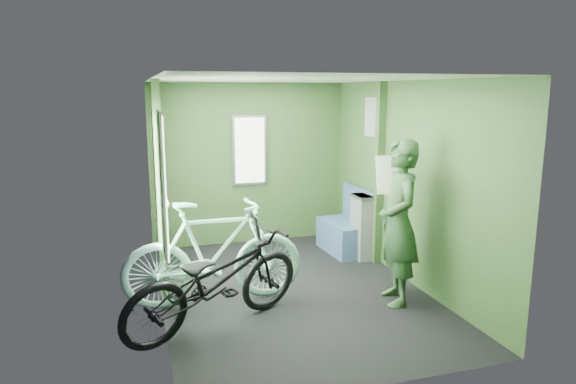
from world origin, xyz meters
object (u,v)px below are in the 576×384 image
object	(u,v)px
bicycle_mint	(215,304)
waste_box	(364,227)
bench_seat	(346,233)
bicycle_black	(218,330)
passenger	(398,222)

from	to	relation	value
bicycle_mint	waste_box	bearing A→B (deg)	-65.90
bicycle_mint	waste_box	size ratio (longest dim) A/B	2.18
bicycle_mint	waste_box	xyz separation A→B (m)	(2.12, 0.93, 0.43)
waste_box	bench_seat	distance (m)	0.38
bicycle_black	waste_box	size ratio (longest dim) A/B	2.21
bicycle_black	bench_seat	bearing A→B (deg)	-72.96
bicycle_mint	bench_seat	xyz separation A→B (m)	(2.01, 1.25, 0.26)
bicycle_black	passenger	distance (m)	2.09
bench_seat	waste_box	bearing A→B (deg)	-73.75
passenger	waste_box	world-z (taller)	passenger
bicycle_black	bicycle_mint	world-z (taller)	bicycle_mint
bicycle_mint	waste_box	distance (m)	2.36
passenger	bicycle_black	bearing A→B (deg)	-75.48
bicycle_black	bicycle_mint	distance (m)	0.60
bench_seat	passenger	bearing A→B (deg)	-99.15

